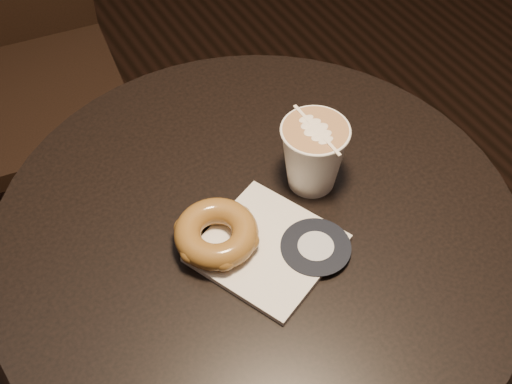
% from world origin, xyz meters
% --- Properties ---
extents(cafe_table, '(0.70, 0.70, 0.75)m').
position_xyz_m(cafe_table, '(0.00, 0.00, 0.55)').
color(cafe_table, black).
rests_on(cafe_table, ground).
extents(pastry_bag, '(0.21, 0.21, 0.01)m').
position_xyz_m(pastry_bag, '(-0.01, -0.04, 0.75)').
color(pastry_bag, silver).
rests_on(pastry_bag, cafe_table).
extents(doughnut, '(0.11, 0.11, 0.03)m').
position_xyz_m(doughnut, '(-0.06, 0.00, 0.78)').
color(doughnut, brown).
rests_on(doughnut, pastry_bag).
extents(latte_cup, '(0.09, 0.09, 0.10)m').
position_xyz_m(latte_cup, '(0.10, 0.03, 0.80)').
color(latte_cup, white).
rests_on(latte_cup, cafe_table).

